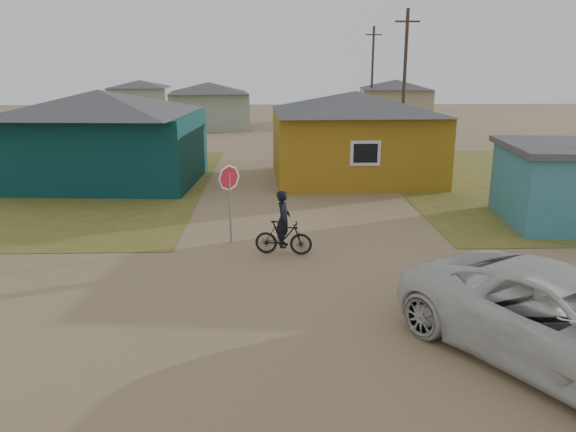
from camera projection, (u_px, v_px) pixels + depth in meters
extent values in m
plane|color=#937955|center=(331.00, 312.00, 11.89)|extent=(120.00, 120.00, 0.00)
cube|color=#082F31|center=(103.00, 149.00, 24.23)|extent=(8.40, 6.54, 3.00)
pyramid|color=#3C3C3E|center=(98.00, 102.00, 23.70)|extent=(8.93, 7.08, 1.00)
cube|color=#A37319|center=(354.00, 146.00, 25.06)|extent=(7.21, 6.24, 3.00)
pyramid|color=#3C3C3E|center=(355.00, 101.00, 24.54)|extent=(7.72, 6.76, 0.90)
cube|color=silver|center=(365.00, 153.00, 22.10)|extent=(1.20, 0.06, 1.00)
cube|color=black|center=(365.00, 153.00, 22.07)|extent=(0.95, 0.04, 0.75)
cube|color=gray|center=(209.00, 111.00, 44.09)|extent=(6.49, 5.60, 2.80)
pyramid|color=#3C3C3E|center=(208.00, 87.00, 43.61)|extent=(7.04, 6.15, 0.80)
cube|color=tan|center=(395.00, 105.00, 50.37)|extent=(6.41, 5.50, 2.80)
pyramid|color=#3C3C3E|center=(396.00, 84.00, 49.89)|extent=(6.95, 6.05, 0.80)
cube|color=gray|center=(141.00, 101.00, 55.41)|extent=(5.75, 5.28, 2.70)
pyramid|color=#3C3C3E|center=(139.00, 84.00, 54.96)|extent=(6.28, 5.81, 0.70)
cylinder|color=#413127|center=(404.00, 82.00, 32.23)|extent=(0.20, 0.20, 8.00)
cube|color=#413127|center=(408.00, 21.00, 31.35)|extent=(1.40, 0.10, 0.10)
cylinder|color=#413127|center=(372.00, 75.00, 47.68)|extent=(0.20, 0.20, 8.00)
cube|color=#413127|center=(374.00, 35.00, 46.80)|extent=(1.40, 0.10, 0.10)
cylinder|color=gray|center=(230.00, 208.00, 16.19)|extent=(0.06, 0.06, 2.09)
imported|color=black|center=(283.00, 238.00, 15.36)|extent=(1.63, 0.70, 0.95)
imported|color=black|center=(283.00, 219.00, 15.22)|extent=(0.46, 0.62, 1.56)
imported|color=silver|center=(569.00, 323.00, 9.53)|extent=(5.49, 6.56, 1.67)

